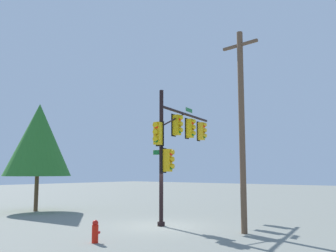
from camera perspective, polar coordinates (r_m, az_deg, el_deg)
name	(u,v)px	position (r m, az deg, el deg)	size (l,w,h in m)	color
ground_plane	(161,226)	(18.49, -1.06, -15.11)	(120.00, 120.00, 0.00)	gray
signal_pole_assembly	(177,138)	(19.85, 1.46, -1.84)	(6.68, 1.98, 6.67)	black
utility_pole	(242,126)	(16.54, 11.27, -0.01)	(0.32, 1.80, 8.85)	brown
fire_hydrant	(95,232)	(14.45, -11.11, -15.62)	(0.33, 0.24, 0.83)	red
tree_near	(39,140)	(26.66, -19.25, -1.99)	(4.41, 4.41, 7.22)	brown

